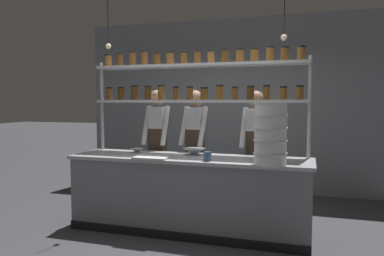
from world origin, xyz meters
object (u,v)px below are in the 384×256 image
object	(u,v)px
spice_shelf_unit	(197,84)
chef_center	(195,143)
cutting_board	(152,158)
serving_cup_front	(207,156)
prep_bowl_near_left	(137,151)
prep_bowl_center_front	(194,152)
chef_left	(157,142)
chef_right	(255,145)
container_stack	(270,134)

from	to	relation	value
spice_shelf_unit	chef_center	bearing A→B (deg)	110.54
cutting_board	serving_cup_front	size ratio (longest dim) A/B	3.76
prep_bowl_near_left	cutting_board	bearing A→B (deg)	-47.60
prep_bowl_near_left	prep_bowl_center_front	xyz separation A→B (m)	(0.79, 0.03, 0.01)
chef_left	chef_center	distance (m)	0.54
spice_shelf_unit	prep_bowl_center_front	xyz separation A→B (m)	(0.01, -0.13, -0.85)
chef_left	prep_bowl_near_left	distance (m)	0.44
chef_right	prep_bowl_near_left	size ratio (longest dim) A/B	9.54
cutting_board	chef_center	bearing A→B (deg)	74.69
chef_right	prep_bowl_center_front	distance (m)	0.87
chef_left	chef_center	size ratio (longest dim) A/B	1.00
chef_left	cutting_board	xyz separation A→B (m)	(0.28, -0.86, -0.09)
spice_shelf_unit	cutting_board	world-z (taller)	spice_shelf_unit
container_stack	prep_bowl_center_front	size ratio (longest dim) A/B	2.32
chef_right	prep_bowl_center_front	bearing A→B (deg)	-138.09
chef_center	prep_bowl_near_left	world-z (taller)	chef_center
chef_right	cutting_board	xyz separation A→B (m)	(-1.08, -0.98, -0.08)
spice_shelf_unit	prep_bowl_center_front	distance (m)	0.87
chef_left	prep_bowl_center_front	xyz separation A→B (m)	(0.67, -0.39, -0.07)
chef_center	chef_right	bearing A→B (deg)	12.97
spice_shelf_unit	container_stack	bearing A→B (deg)	-32.15
chef_left	chef_right	world-z (taller)	chef_left
chef_center	prep_bowl_center_front	size ratio (longest dim) A/B	6.09
cutting_board	prep_bowl_near_left	xyz separation A→B (m)	(-0.41, 0.45, 0.01)
chef_center	chef_right	size ratio (longest dim) A/B	1.01
chef_left	cutting_board	bearing A→B (deg)	-70.41
prep_bowl_near_left	prep_bowl_center_front	world-z (taller)	prep_bowl_center_front
spice_shelf_unit	chef_center	xyz separation A→B (m)	(-0.12, 0.32, -0.80)
chef_center	serving_cup_front	distance (m)	1.00
spice_shelf_unit	container_stack	distance (m)	1.31
spice_shelf_unit	chef_center	distance (m)	0.87
chef_right	prep_bowl_center_front	world-z (taller)	chef_right
container_stack	prep_bowl_near_left	distance (m)	1.87
container_stack	chef_right	bearing A→B (deg)	106.39
chef_right	prep_bowl_near_left	world-z (taller)	chef_right
cutting_board	serving_cup_front	distance (m)	0.68
cutting_board	prep_bowl_near_left	size ratio (longest dim) A/B	2.20
cutting_board	serving_cup_front	bearing A→B (deg)	2.08
prep_bowl_near_left	serving_cup_front	distance (m)	1.16
prep_bowl_center_front	serving_cup_front	size ratio (longest dim) A/B	2.70
spice_shelf_unit	chef_left	world-z (taller)	spice_shelf_unit
serving_cup_front	prep_bowl_center_front	bearing A→B (deg)	123.11
spice_shelf_unit	cutting_board	bearing A→B (deg)	-121.81
spice_shelf_unit	chef_center	size ratio (longest dim) A/B	1.62
spice_shelf_unit	chef_left	distance (m)	1.06
prep_bowl_near_left	container_stack	bearing A→B (deg)	-14.75
prep_bowl_near_left	chef_right	bearing A→B (deg)	19.87
prep_bowl_center_front	chef_center	bearing A→B (deg)	105.62
prep_bowl_center_front	spice_shelf_unit	bearing A→B (deg)	92.80
chef_left	serving_cup_front	world-z (taller)	chef_left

